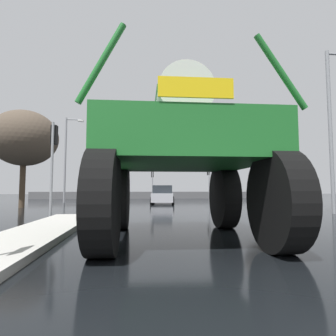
{
  "coord_description": "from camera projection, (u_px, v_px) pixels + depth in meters",
  "views": [
    {
      "loc": [
        -1.37,
        -1.06,
        1.17
      ],
      "look_at": [
        -0.42,
        7.19,
        1.81
      ],
      "focal_mm": 30.22,
      "sensor_mm": 36.0,
      "label": 1
    }
  ],
  "objects": [
    {
      "name": "ground_plane",
      "position": [
        156.0,
        207.0,
        18.95
      ],
      "size": [
        120.0,
        120.0,
        0.0
      ],
      "primitive_type": "plane",
      "color": "black"
    },
    {
      "name": "median_island",
      "position": [
        40.0,
        232.0,
        7.33
      ],
      "size": [
        1.59,
        9.04,
        0.15
      ],
      "primitive_type": "cube",
      "color": "#B2AFA8",
      "rests_on": "ground"
    },
    {
      "name": "oversize_sprayer",
      "position": [
        180.0,
        156.0,
        6.93
      ],
      "size": [
        4.27,
        5.56,
        4.17
      ],
      "rotation": [
        0.0,
        0.0,
        1.54
      ],
      "color": "black",
      "rests_on": "ground"
    },
    {
      "name": "sedan_ahead",
      "position": [
        163.0,
        195.0,
        23.45
      ],
      "size": [
        2.27,
        4.28,
        1.52
      ],
      "rotation": [
        0.0,
        0.0,
        1.45
      ],
      "color": "#B7B7BF",
      "rests_on": "ground"
    },
    {
      "name": "traffic_signal_near_left",
      "position": [
        53.0,
        148.0,
        12.26
      ],
      "size": [
        0.24,
        0.54,
        4.08
      ],
      "color": "gray",
      "rests_on": "ground"
    },
    {
      "name": "traffic_signal_near_right",
      "position": [
        263.0,
        151.0,
        13.35
      ],
      "size": [
        0.24,
        0.54,
        4.08
      ],
      "color": "gray",
      "rests_on": "ground"
    },
    {
      "name": "traffic_signal_far_left",
      "position": [
        209.0,
        176.0,
        30.31
      ],
      "size": [
        0.24,
        0.55,
        3.68
      ],
      "color": "gray",
      "rests_on": "ground"
    },
    {
      "name": "traffic_signal_far_right",
      "position": [
        152.0,
        177.0,
        29.62
      ],
      "size": [
        0.24,
        0.55,
        3.41
      ],
      "color": "gray",
      "rests_on": "ground"
    },
    {
      "name": "streetlight_near_right",
      "position": [
        332.0,
        122.0,
        14.06
      ],
      "size": [
        1.81,
        0.24,
        8.2
      ],
      "color": "gray",
      "rests_on": "ground"
    },
    {
      "name": "streetlight_far_left",
      "position": [
        67.0,
        155.0,
        25.75
      ],
      "size": [
        1.64,
        0.24,
        7.78
      ],
      "color": "gray",
      "rests_on": "ground"
    },
    {
      "name": "streetlight_far_right",
      "position": [
        233.0,
        152.0,
        27.62
      ],
      "size": [
        1.72,
        0.24,
        8.82
      ],
      "color": "gray",
      "rests_on": "ground"
    },
    {
      "name": "bare_tree_left",
      "position": [
        24.0,
        138.0,
        18.69
      ],
      "size": [
        4.32,
        4.32,
        6.41
      ],
      "color": "#473828",
      "rests_on": "ground"
    },
    {
      "name": "bare_tree_right",
      "position": [
        263.0,
        147.0,
        24.34
      ],
      "size": [
        3.57,
        3.57,
        6.43
      ],
      "color": "#473828",
      "rests_on": "ground"
    },
    {
      "name": "roadside_barrier",
      "position": [
        146.0,
        195.0,
        37.16
      ],
      "size": [
        29.48,
        0.24,
        0.9
      ],
      "primitive_type": "cube",
      "color": "#59595B",
      "rests_on": "ground"
    }
  ]
}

